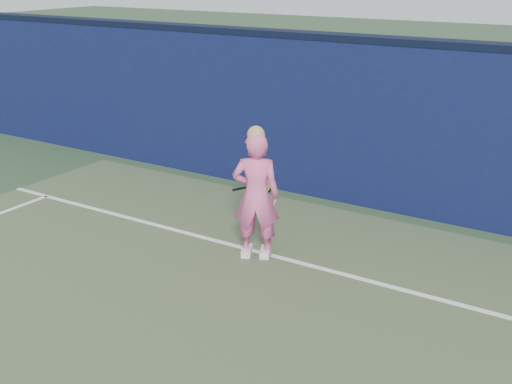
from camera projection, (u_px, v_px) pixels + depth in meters
The scene contains 4 objects.
backstop_wall at pixel (387, 128), 9.67m from camera, with size 24.00×0.40×2.50m, color #0D0F3B.
wall_cap at pixel (393, 40), 9.23m from camera, with size 24.00×0.42×0.10m, color black.
player at pixel (256, 195), 8.10m from camera, with size 0.71×0.61×1.73m.
racket at pixel (260, 185), 8.50m from camera, with size 0.54×0.23×0.30m.
Camera 1 is at (3.28, -2.55, 3.61)m, focal length 45.00 mm.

